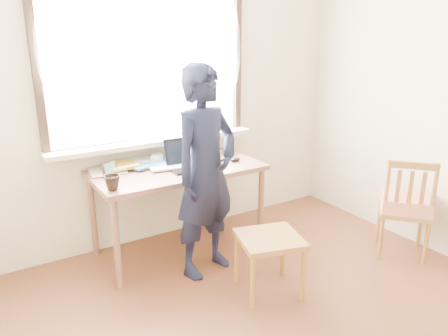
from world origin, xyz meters
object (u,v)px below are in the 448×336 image
laptop (188,161)px  work_chair (269,245)px  mug_dark (112,183)px  side_chair (405,204)px  mug_white (157,159)px  desk (178,177)px  person (206,173)px

laptop → work_chair: bearing=-78.9°
mug_dark → side_chair: (2.20, -0.85, -0.35)m
laptop → mug_white: (-0.18, 0.23, -0.01)m
desk → person: 0.43m
mug_white → side_chair: 2.12m
side_chair → person: (-1.53, 0.67, 0.36)m
mug_white → person: size_ratio=0.07×
work_chair → side_chair: 1.32m
person → mug_white: bearing=86.9°
desk → mug_dark: size_ratio=12.06×
mug_white → mug_dark: mug_dark is taller
laptop → side_chair: (1.49, -1.05, -0.35)m
desk → work_chair: size_ratio=2.65×
mug_dark → person: size_ratio=0.07×
work_chair → person: size_ratio=0.33×
desk → person: person is taller
side_chair → work_chair: bearing=173.6°
laptop → mug_white: size_ratio=3.23×
laptop → work_chair: 1.01m
desk → laptop: size_ratio=3.94×
desk → side_chair: (1.57, -1.08, -0.22)m
side_chair → mug_white: bearing=142.6°
laptop → mug_white: bearing=128.1°
desk → work_chair: (0.26, -0.93, -0.30)m
side_chair → person: bearing=156.4°
mug_white → desk: bearing=-64.7°
work_chair → mug_dark: bearing=141.5°
mug_white → person: bearing=-77.5°
desk → work_chair: bearing=-74.2°
person → desk: bearing=80.1°
laptop → side_chair: 1.85m
mug_dark → work_chair: 1.21m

